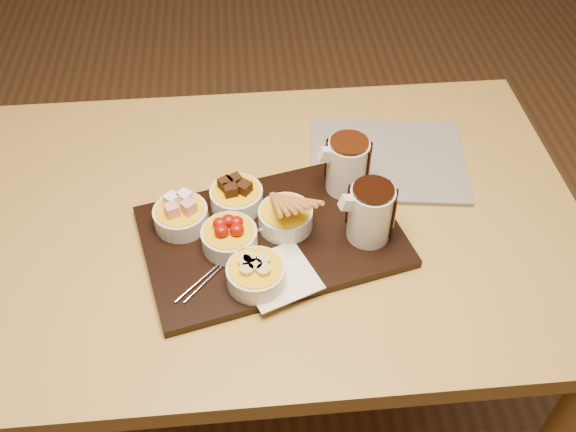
{
  "coord_description": "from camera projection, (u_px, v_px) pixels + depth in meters",
  "views": [
    {
      "loc": [
        -0.04,
        -0.86,
        1.63
      ],
      "look_at": [
        0.03,
        -0.07,
        0.81
      ],
      "focal_mm": 40.0,
      "sensor_mm": 36.0,
      "label": 1
    }
  ],
  "objects": [
    {
      "name": "bowl_cake",
      "position": [
        237.0,
        198.0,
        1.21
      ],
      "size": [
        0.1,
        0.1,
        0.04
      ],
      "primitive_type": "cylinder",
      "color": "silver",
      "rests_on": "serving_board"
    },
    {
      "name": "newspaper",
      "position": [
        387.0,
        160.0,
        1.33
      ],
      "size": [
        0.35,
        0.29,
        0.01
      ],
      "primitive_type": "cube",
      "rotation": [
        0.0,
        0.0,
        -0.14
      ],
      "color": "beige",
      "rests_on": "dining_table"
    },
    {
      "name": "bowl_marshmallows",
      "position": [
        181.0,
        217.0,
        1.17
      ],
      "size": [
        0.1,
        0.1,
        0.04
      ],
      "primitive_type": "cylinder",
      "color": "silver",
      "rests_on": "serving_board"
    },
    {
      "name": "ground",
      "position": [
        275.0,
        403.0,
        1.77
      ],
      "size": [
        5.0,
        5.0,
        0.0
      ],
      "primitive_type": "plane",
      "color": "brown",
      "rests_on": "ground"
    },
    {
      "name": "fondue_skewers",
      "position": [
        228.0,
        256.0,
        1.13
      ],
      "size": [
        0.21,
        0.2,
        0.01
      ],
      "primitive_type": null,
      "rotation": [
        0.0,
        0.0,
        -0.77
      ],
      "color": "silver",
      "rests_on": "serving_board"
    },
    {
      "name": "serving_board",
      "position": [
        272.0,
        236.0,
        1.18
      ],
      "size": [
        0.52,
        0.4,
        0.02
      ],
      "primitive_type": "cube",
      "rotation": [
        0.0,
        0.0,
        0.24
      ],
      "color": "black",
      "rests_on": "dining_table"
    },
    {
      "name": "napkin",
      "position": [
        278.0,
        276.0,
        1.1
      ],
      "size": [
        0.16,
        0.16,
        0.0
      ],
      "primitive_type": "cube",
      "rotation": [
        0.0,
        0.0,
        0.38
      ],
      "color": "white",
      "rests_on": "serving_board"
    },
    {
      "name": "dining_table",
      "position": [
        270.0,
        247.0,
        1.3
      ],
      "size": [
        1.2,
        0.8,
        0.75
      ],
      "color": "#B48F42",
      "rests_on": "ground"
    },
    {
      "name": "bowl_biscotti",
      "position": [
        285.0,
        218.0,
        1.17
      ],
      "size": [
        0.1,
        0.1,
        0.04
      ],
      "primitive_type": "cylinder",
      "color": "silver",
      "rests_on": "serving_board"
    },
    {
      "name": "bowl_strawberries",
      "position": [
        229.0,
        239.0,
        1.14
      ],
      "size": [
        0.1,
        0.1,
        0.04
      ],
      "primitive_type": "cylinder",
      "color": "silver",
      "rests_on": "serving_board"
    },
    {
      "name": "pitcher_milk_chocolate",
      "position": [
        347.0,
        166.0,
        1.22
      ],
      "size": [
        0.1,
        0.1,
        0.11
      ],
      "primitive_type": "cylinder",
      "rotation": [
        0.0,
        0.0,
        0.24
      ],
      "color": "silver",
      "rests_on": "serving_board"
    },
    {
      "name": "pitcher_dark_chocolate",
      "position": [
        370.0,
        214.0,
        1.13
      ],
      "size": [
        0.1,
        0.1,
        0.11
      ],
      "primitive_type": "cylinder",
      "rotation": [
        0.0,
        0.0,
        0.24
      ],
      "color": "silver",
      "rests_on": "serving_board"
    },
    {
      "name": "bowl_bananas",
      "position": [
        256.0,
        275.0,
        1.08
      ],
      "size": [
        0.1,
        0.1,
        0.04
      ],
      "primitive_type": "cylinder",
      "color": "silver",
      "rests_on": "serving_board"
    }
  ]
}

